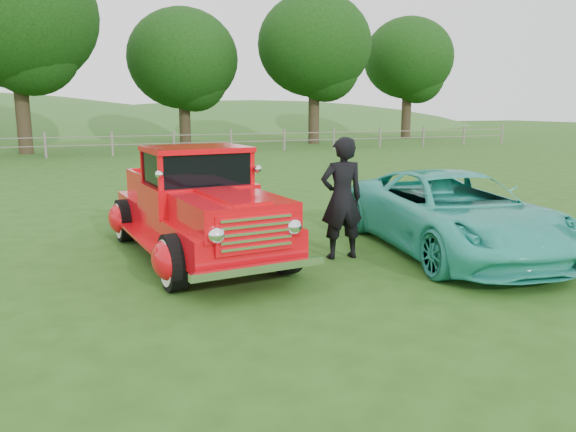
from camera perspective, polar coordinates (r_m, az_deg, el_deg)
name	(u,v)px	position (r m, az deg, el deg)	size (l,w,h in m)	color
ground	(254,292)	(7.41, -3.49, -7.76)	(140.00, 140.00, 0.00)	#234913
distant_hills	(47,171)	(66.53, -23.24, 4.22)	(116.00, 60.00, 18.00)	#2A5B21
fence_line	(112,144)	(28.81, -17.43, 7.04)	(48.00, 0.12, 1.20)	slate
tree_near_west	(14,14)	(32.03, -26.06, 17.93)	(8.00, 8.00, 10.42)	black
tree_near_east	(183,59)	(36.50, -10.65, 15.40)	(6.80, 6.80, 8.33)	black
tree_mid_east	(314,45)	(37.12, 2.70, 16.94)	(7.20, 7.20, 9.44)	black
tree_far_east	(408,58)	(44.06, 12.14, 15.38)	(6.60, 6.60, 8.86)	black
red_pickup	(197,208)	(9.10, -9.28, 0.84)	(2.59, 5.13, 1.78)	black
teal_sedan	(453,213)	(9.65, 16.41, 0.33)	(2.21, 4.79, 1.33)	#2DB4A0
man	(342,198)	(8.87, 5.48, 1.79)	(0.70, 0.46, 1.93)	black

